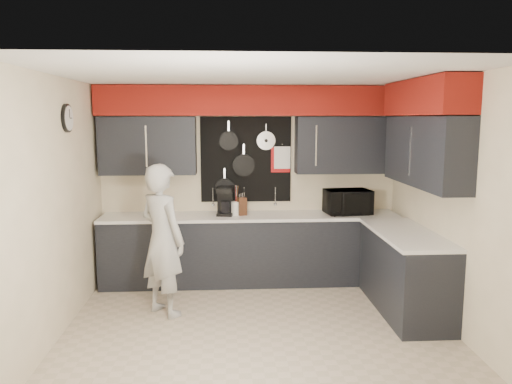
{
  "coord_description": "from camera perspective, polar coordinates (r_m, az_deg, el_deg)",
  "views": [
    {
      "loc": [
        -0.31,
        -4.99,
        2.18
      ],
      "look_at": [
        0.01,
        0.5,
        1.36
      ],
      "focal_mm": 35.0,
      "sensor_mm": 36.0,
      "label": 1
    }
  ],
  "objects": [
    {
      "name": "coffee_maker",
      "position": [
        6.55,
        -3.54,
        -0.97
      ],
      "size": [
        0.23,
        0.27,
        0.37
      ],
      "rotation": [
        0.0,
        0.0,
        -0.15
      ],
      "color": "black",
      "rests_on": "base_cabinets"
    },
    {
      "name": "utensil_crock",
      "position": [
        6.56,
        -2.28,
        -1.85
      ],
      "size": [
        0.14,
        0.14,
        0.18
      ],
      "primitive_type": "cylinder",
      "color": "white",
      "rests_on": "base_cabinets"
    },
    {
      "name": "person",
      "position": [
        5.62,
        -10.64,
        -5.42
      ],
      "size": [
        0.73,
        0.72,
        1.69
      ],
      "primitive_type": "imported",
      "rotation": [
        0.0,
        0.0,
        2.39
      ],
      "color": "#A4A4A2",
      "rests_on": "ground"
    },
    {
      "name": "right_wall_assembly",
      "position": [
        5.69,
        19.07,
        5.59
      ],
      "size": [
        0.36,
        3.5,
        2.6
      ],
      "color": "#FAE8C1",
      "rests_on": "ground"
    },
    {
      "name": "base_cabinets",
      "position": [
        6.41,
        3.95,
        -7.15
      ],
      "size": [
        3.95,
        2.2,
        0.92
      ],
      "color": "black",
      "rests_on": "ground"
    },
    {
      "name": "back_wall_assembly",
      "position": [
        6.6,
        -0.61,
        6.97
      ],
      "size": [
        4.0,
        0.36,
        2.6
      ],
      "color": "#FAE8C1",
      "rests_on": "ground"
    },
    {
      "name": "microwave",
      "position": [
        6.72,
        10.42,
        -1.11
      ],
      "size": [
        0.63,
        0.46,
        0.32
      ],
      "primitive_type": "imported",
      "rotation": [
        0.0,
        0.0,
        0.13
      ],
      "color": "black",
      "rests_on": "base_cabinets"
    },
    {
      "name": "left_wall_assembly",
      "position": [
        5.35,
        -21.67,
        -1.26
      ],
      "size": [
        0.05,
        3.5,
        2.6
      ],
      "color": "#FAE8C1",
      "rests_on": "ground"
    },
    {
      "name": "ground",
      "position": [
        5.46,
        0.17,
        -15.1
      ],
      "size": [
        4.0,
        4.0,
        0.0
      ],
      "primitive_type": "plane",
      "color": "#C5B299",
      "rests_on": "ground"
    },
    {
      "name": "knife_block",
      "position": [
        6.52,
        -1.63,
        -1.64
      ],
      "size": [
        0.14,
        0.14,
        0.23
      ],
      "primitive_type": "cube",
      "rotation": [
        0.0,
        0.0,
        0.34
      ],
      "color": "#3E2713",
      "rests_on": "base_cabinets"
    }
  ]
}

